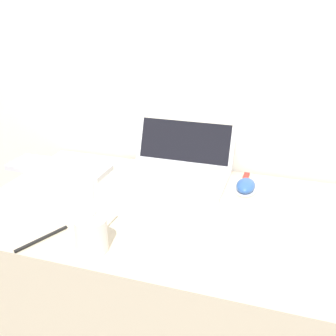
{
  "coord_description": "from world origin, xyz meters",
  "views": [
    {
      "loc": [
        0.35,
        -0.67,
        1.35
      ],
      "look_at": [
        -0.03,
        0.48,
        0.83
      ],
      "focal_mm": 42.0,
      "sensor_mm": 36.0,
      "label": 1
    }
  ],
  "objects": [
    {
      "name": "external_keyboard",
      "position": [
        -0.46,
        0.5,
        0.77
      ],
      "size": [
        0.39,
        0.13,
        0.02
      ],
      "color": "silver",
      "rests_on": "desk"
    },
    {
      "name": "desk",
      "position": [
        0.0,
        0.34,
        0.38
      ],
      "size": [
        1.14,
        0.69,
        0.76
      ],
      "color": "beige",
      "rests_on": "ground_plane"
    },
    {
      "name": "usb_stick",
      "position": [
        0.22,
        0.65,
        0.76
      ],
      "size": [
        0.02,
        0.06,
        0.01
      ],
      "color": "#B2261E",
      "rests_on": "desk"
    },
    {
      "name": "computer_mouse",
      "position": [
        0.23,
        0.54,
        0.78
      ],
      "size": [
        0.07,
        0.1,
        0.04
      ],
      "color": "white",
      "rests_on": "desk"
    },
    {
      "name": "drink_cup",
      "position": [
        -0.1,
        0.08,
        0.81
      ],
      "size": [
        0.08,
        0.08,
        0.21
      ],
      "color": "silver",
      "rests_on": "desk"
    },
    {
      "name": "laptop",
      "position": [
        -0.03,
        0.58,
        0.8
      ],
      "size": [
        0.37,
        0.33,
        0.2
      ],
      "color": "silver",
      "rests_on": "desk"
    },
    {
      "name": "pen",
      "position": [
        -0.25,
        0.07,
        0.76
      ],
      "size": [
        0.07,
        0.15,
        0.01
      ],
      "color": "black",
      "rests_on": "desk"
    },
    {
      "name": "wall_back",
      "position": [
        0.0,
        0.73,
        1.25
      ],
      "size": [
        7.0,
        0.04,
        2.5
      ],
      "color": "silver",
      "rests_on": "ground_plane"
    }
  ]
}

